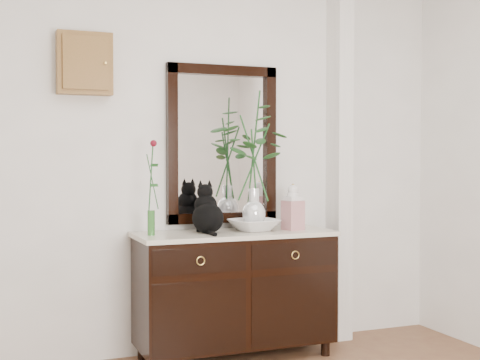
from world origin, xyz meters
name	(u,v)px	position (x,y,z in m)	size (l,w,h in m)	color
wall_back	(208,157)	(0.00, 1.98, 1.35)	(3.60, 0.04, 2.70)	white
pilaster	(339,157)	(1.00, 1.90, 1.35)	(0.12, 0.20, 2.70)	white
sideboard	(235,287)	(0.10, 1.73, 0.47)	(1.33, 0.52, 0.82)	black
wall_mirror	(222,144)	(0.10, 1.97, 1.44)	(0.80, 0.06, 1.10)	black
key_cabinet	(85,64)	(-0.85, 1.94, 1.95)	(0.35, 0.10, 0.40)	brown
cat	(208,208)	(-0.09, 1.73, 1.01)	(0.23, 0.28, 0.33)	black
lotus_bowl	(254,225)	(0.24, 1.72, 0.89)	(0.33, 0.33, 0.08)	silver
vase_branches	(254,159)	(0.24, 1.72, 1.34)	(0.45, 0.45, 0.94)	silver
bud_vase_rose	(151,187)	(-0.47, 1.73, 1.16)	(0.07, 0.07, 0.62)	#316F2C
ginger_jar	(293,207)	(0.51, 1.68, 1.01)	(0.12, 0.12, 0.32)	silver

